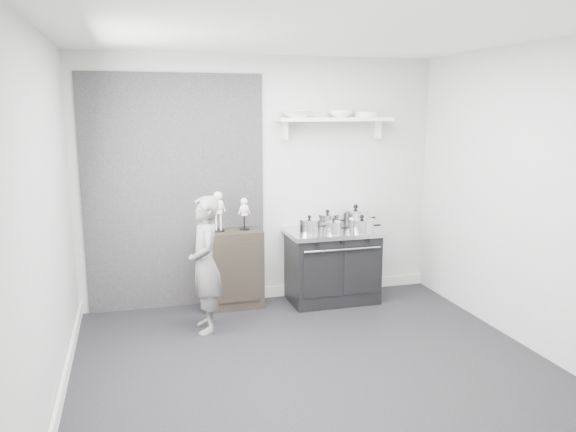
# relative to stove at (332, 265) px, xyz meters

# --- Properties ---
(ground) EXTENTS (4.00, 4.00, 0.00)m
(ground) POSITION_rel_stove_xyz_m (-0.72, -1.48, -0.41)
(ground) COLOR black
(ground) RESTS_ON ground
(room_shell) EXTENTS (4.02, 3.62, 2.71)m
(room_shell) POSITION_rel_stove_xyz_m (-0.81, -1.33, 1.23)
(room_shell) COLOR #BCBDBA
(room_shell) RESTS_ON ground
(wall_shelf) EXTENTS (1.30, 0.26, 0.24)m
(wall_shelf) POSITION_rel_stove_xyz_m (0.08, 0.20, 1.60)
(wall_shelf) COLOR white
(wall_shelf) RESTS_ON room_shell
(stove) EXTENTS (1.01, 0.63, 0.81)m
(stove) POSITION_rel_stove_xyz_m (0.00, 0.00, 0.00)
(stove) COLOR black
(stove) RESTS_ON ground
(side_cabinet) EXTENTS (0.65, 0.38, 0.85)m
(side_cabinet) POSITION_rel_stove_xyz_m (-1.12, 0.13, 0.01)
(side_cabinet) COLOR black
(side_cabinet) RESTS_ON ground
(child) EXTENTS (0.32, 0.48, 1.33)m
(child) POSITION_rel_stove_xyz_m (-1.48, -0.47, 0.25)
(child) COLOR slate
(child) RESTS_ON ground
(pot_front_left) EXTENTS (0.32, 0.23, 0.20)m
(pot_front_left) POSITION_rel_stove_xyz_m (-0.30, -0.09, 0.49)
(pot_front_left) COLOR silver
(pot_front_left) RESTS_ON stove
(pot_back_left) EXTENTS (0.34, 0.26, 0.21)m
(pot_back_left) POSITION_rel_stove_xyz_m (-0.02, 0.14, 0.49)
(pot_back_left) COLOR silver
(pot_back_left) RESTS_ON stove
(pot_back_right) EXTENTS (0.40, 0.31, 0.26)m
(pot_back_right) POSITION_rel_stove_xyz_m (0.31, 0.09, 0.51)
(pot_back_right) COLOR silver
(pot_back_right) RESTS_ON stove
(pot_front_right) EXTENTS (0.36, 0.27, 0.19)m
(pot_front_right) POSITION_rel_stove_xyz_m (0.28, -0.16, 0.48)
(pot_front_right) COLOR silver
(pot_front_right) RESTS_ON stove
(pot_front_center) EXTENTS (0.26, 0.17, 0.17)m
(pot_front_center) POSITION_rel_stove_xyz_m (-0.06, -0.18, 0.47)
(pot_front_center) COLOR silver
(pot_front_center) RESTS_ON stove
(skeleton_full) EXTENTS (0.14, 0.09, 0.50)m
(skeleton_full) POSITION_rel_stove_xyz_m (-1.25, 0.13, 0.69)
(skeleton_full) COLOR silver
(skeleton_full) RESTS_ON side_cabinet
(skeleton_torso) EXTENTS (0.11, 0.07, 0.40)m
(skeleton_torso) POSITION_rel_stove_xyz_m (-0.97, 0.13, 0.64)
(skeleton_torso) COLOR silver
(skeleton_torso) RESTS_ON side_cabinet
(bowl_large) EXTENTS (0.33, 0.33, 0.08)m
(bowl_large) POSITION_rel_stove_xyz_m (-0.36, 0.19, 1.67)
(bowl_large) COLOR white
(bowl_large) RESTS_ON wall_shelf
(bowl_small) EXTENTS (0.25, 0.25, 0.08)m
(bowl_small) POSITION_rel_stove_xyz_m (0.14, 0.19, 1.67)
(bowl_small) COLOR white
(bowl_small) RESTS_ON wall_shelf
(plate_stack) EXTENTS (0.28, 0.28, 0.06)m
(plate_stack) POSITION_rel_stove_xyz_m (0.45, 0.19, 1.66)
(plate_stack) COLOR silver
(plate_stack) RESTS_ON wall_shelf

